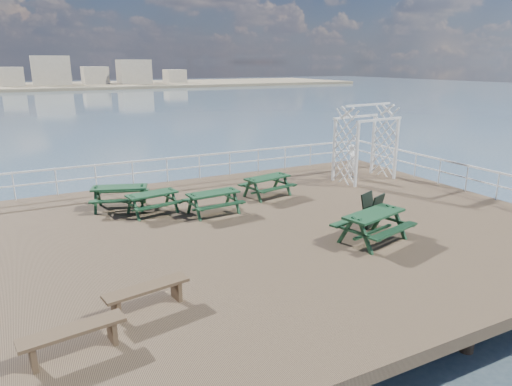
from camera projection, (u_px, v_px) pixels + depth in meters
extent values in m
cube|color=brown|center=(274.00, 230.00, 14.63)|extent=(18.00, 14.00, 0.30)
plane|color=#465E75|center=(94.00, 130.00, 49.40)|extent=(300.00, 300.00, 0.00)
cube|color=tan|center=(99.00, 85.00, 137.21)|extent=(160.00, 40.00, 0.80)
cube|color=beige|center=(12.00, 76.00, 123.81)|extent=(6.00, 8.00, 5.00)
cube|color=beige|center=(51.00, 70.00, 127.75)|extent=(10.00, 8.00, 8.00)
cube|color=beige|center=(96.00, 75.00, 133.40)|extent=(7.00, 8.00, 5.00)
cube|color=beige|center=(134.00, 72.00, 137.92)|extent=(9.00, 8.00, 7.00)
cube|color=beige|center=(176.00, 76.00, 144.00)|extent=(6.00, 8.00, 4.00)
cylinder|color=brown|center=(18.00, 246.00, 16.40)|extent=(0.36, 0.36, 2.10)
cylinder|color=brown|center=(351.00, 194.00, 22.94)|extent=(0.36, 0.36, 2.10)
cube|color=white|center=(199.00, 155.00, 20.16)|extent=(17.70, 0.07, 0.07)
cube|color=white|center=(199.00, 167.00, 20.30)|extent=(17.70, 0.05, 0.05)
cube|color=white|center=(468.00, 166.00, 18.15)|extent=(0.07, 13.70, 0.07)
cube|color=white|center=(467.00, 178.00, 18.29)|extent=(0.05, 13.70, 0.05)
cube|color=#133419|center=(152.00, 194.00, 15.56)|extent=(1.79, 0.94, 0.06)
cube|color=#133419|center=(146.00, 198.00, 16.07)|extent=(1.71, 0.52, 0.05)
cube|color=#133419|center=(160.00, 205.00, 15.20)|extent=(1.71, 0.52, 0.05)
cube|color=#133419|center=(133.00, 206.00, 15.23)|extent=(0.30, 1.36, 0.06)
cube|color=#133419|center=(171.00, 198.00, 16.04)|extent=(0.30, 1.36, 0.06)
cube|color=#133419|center=(130.00, 205.00, 15.46)|extent=(0.16, 0.49, 0.83)
cube|color=#133419|center=(136.00, 209.00, 15.03)|extent=(0.16, 0.49, 0.83)
cube|color=#133419|center=(168.00, 198.00, 16.28)|extent=(0.16, 0.49, 0.83)
cube|color=#133419|center=(175.00, 202.00, 15.84)|extent=(0.16, 0.49, 0.83)
cube|color=#133419|center=(153.00, 207.00, 15.69)|extent=(1.50, 0.33, 0.06)
cube|color=#133419|center=(119.00, 187.00, 16.05)|extent=(2.02, 1.29, 0.06)
cube|color=#133419|center=(122.00, 191.00, 16.73)|extent=(1.87, 0.84, 0.05)
cube|color=#133419|center=(118.00, 201.00, 15.54)|extent=(1.87, 0.84, 0.05)
cube|color=#133419|center=(97.00, 197.00, 16.02)|extent=(0.55, 1.47, 0.06)
cube|color=#133419|center=(143.00, 195.00, 16.25)|extent=(0.55, 1.47, 0.06)
cube|color=#133419|center=(99.00, 196.00, 16.34)|extent=(0.25, 0.54, 0.92)
cube|color=#133419|center=(96.00, 201.00, 15.74)|extent=(0.25, 0.54, 0.92)
cube|color=#133419|center=(144.00, 194.00, 16.57)|extent=(0.25, 0.54, 0.92)
cube|color=#133419|center=(142.00, 199.00, 15.97)|extent=(0.25, 0.54, 0.92)
cube|color=#133419|center=(121.00, 201.00, 16.19)|extent=(1.62, 0.60, 0.06)
cube|color=#133419|center=(267.00, 178.00, 17.57)|extent=(1.92, 1.07, 0.06)
cube|color=#133419|center=(258.00, 182.00, 18.10)|extent=(1.82, 0.63, 0.05)
cube|color=#133419|center=(278.00, 188.00, 17.20)|extent=(1.82, 0.63, 0.05)
cube|color=#133419|center=(252.00, 189.00, 17.20)|extent=(0.39, 1.44, 0.06)
cube|color=#133419|center=(282.00, 182.00, 18.11)|extent=(0.39, 1.44, 0.06)
cube|color=#133419|center=(247.00, 188.00, 17.44)|extent=(0.19, 0.52, 0.88)
cube|color=#133419|center=(257.00, 192.00, 16.99)|extent=(0.19, 0.52, 0.88)
cube|color=#133419|center=(277.00, 182.00, 18.35)|extent=(0.19, 0.52, 0.88)
cube|color=#133419|center=(287.00, 185.00, 17.90)|extent=(0.19, 0.52, 0.88)
cube|color=#133419|center=(267.00, 190.00, 17.71)|extent=(1.59, 0.42, 0.06)
cube|color=#133419|center=(213.00, 193.00, 15.55)|extent=(1.81, 0.82, 0.06)
cube|color=#133419|center=(206.00, 197.00, 16.11)|extent=(1.78, 0.38, 0.05)
cube|color=#133419|center=(221.00, 205.00, 15.14)|extent=(1.78, 0.38, 0.05)
cube|color=#133419|center=(194.00, 205.00, 15.26)|extent=(0.19, 1.42, 0.06)
cube|color=#133419|center=(232.00, 198.00, 16.00)|extent=(0.19, 1.42, 0.06)
cube|color=#133419|center=(190.00, 204.00, 15.52)|extent=(0.12, 0.51, 0.86)
cube|color=#133419|center=(197.00, 209.00, 15.03)|extent=(0.12, 0.51, 0.86)
cube|color=#133419|center=(228.00, 198.00, 16.25)|extent=(0.12, 0.51, 0.86)
cube|color=#133419|center=(236.00, 202.00, 15.77)|extent=(0.12, 0.51, 0.86)
cube|color=#133419|center=(214.00, 206.00, 15.68)|extent=(1.57, 0.20, 0.06)
cube|color=#133419|center=(374.00, 214.00, 13.09)|extent=(2.15, 1.26, 0.07)
cube|color=#133419|center=(354.00, 219.00, 13.66)|extent=(2.02, 0.77, 0.06)
cube|color=#133419|center=(394.00, 231.00, 12.69)|extent=(2.02, 0.77, 0.06)
cube|color=#133419|center=(356.00, 232.00, 12.65)|extent=(0.49, 1.60, 0.07)
cube|color=#133419|center=(390.00, 219.00, 13.72)|extent=(0.49, 1.60, 0.07)
cube|color=#133419|center=(346.00, 231.00, 12.91)|extent=(0.23, 0.58, 0.98)
cube|color=#133419|center=(366.00, 237.00, 12.42)|extent=(0.23, 0.58, 0.98)
cube|color=#133419|center=(380.00, 218.00, 13.97)|extent=(0.23, 0.58, 0.98)
cube|color=#133419|center=(400.00, 224.00, 13.49)|extent=(0.23, 0.58, 0.98)
cube|color=#133419|center=(373.00, 232.00, 13.24)|extent=(1.76, 0.53, 0.07)
cube|color=brown|center=(72.00, 330.00, 8.02)|extent=(1.85, 0.68, 0.07)
cube|color=brown|center=(33.00, 357.00, 7.71)|extent=(0.14, 0.39, 0.45)
cube|color=brown|center=(112.00, 331.00, 8.46)|extent=(0.14, 0.39, 0.45)
cube|color=brown|center=(147.00, 288.00, 9.52)|extent=(1.85, 0.74, 0.07)
cube|color=brown|center=(116.00, 309.00, 9.20)|extent=(0.16, 0.39, 0.45)
cube|color=brown|center=(176.00, 290.00, 9.98)|extent=(0.16, 0.39, 0.45)
cube|color=white|center=(357.00, 155.00, 18.73)|extent=(0.11, 0.11, 2.67)
cube|color=white|center=(334.00, 150.00, 19.79)|extent=(0.11, 0.11, 2.67)
cube|color=white|center=(396.00, 149.00, 20.04)|extent=(0.11, 0.11, 2.67)
cube|color=white|center=(373.00, 145.00, 21.10)|extent=(0.11, 0.11, 2.67)
cube|color=white|center=(380.00, 120.00, 19.00)|extent=(2.66, 0.41, 0.09)
cube|color=white|center=(356.00, 117.00, 20.07)|extent=(2.66, 0.41, 0.09)
cube|color=white|center=(368.00, 105.00, 19.38)|extent=(2.66, 0.40, 0.08)
cube|color=black|center=(375.00, 212.00, 14.20)|extent=(0.73, 0.52, 1.11)
cube|color=black|center=(369.00, 210.00, 14.34)|extent=(0.73, 0.52, 1.11)
imported|color=white|center=(352.00, 161.00, 20.37)|extent=(0.66, 0.62, 1.52)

